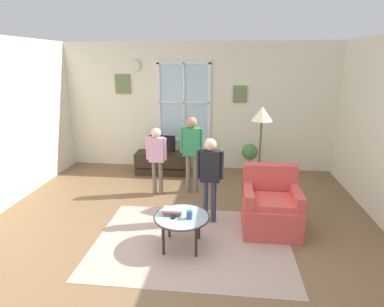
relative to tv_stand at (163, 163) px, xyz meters
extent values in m
cube|color=brown|center=(0.67, -2.71, -0.23)|extent=(6.26, 7.00, 0.02)
cube|color=silver|center=(0.67, 0.54, 1.10)|extent=(5.66, 0.12, 2.65)
cube|color=silver|center=(0.39, 0.47, 1.20)|extent=(1.06, 0.02, 1.62)
cube|color=white|center=(0.39, 0.45, 2.01)|extent=(1.12, 0.04, 0.06)
cube|color=white|center=(0.39, 0.45, 0.39)|extent=(1.12, 0.04, 0.06)
cube|color=white|center=(-0.14, 0.45, 1.20)|extent=(0.06, 0.04, 1.62)
cube|color=white|center=(0.92, 0.45, 1.20)|extent=(0.06, 0.04, 1.62)
cube|color=white|center=(0.39, 0.45, 1.20)|extent=(0.03, 0.04, 1.62)
cube|color=white|center=(0.39, 0.45, 1.20)|extent=(1.06, 0.04, 0.03)
cube|color=#667A4C|center=(-0.92, 0.46, 1.57)|extent=(0.32, 0.03, 0.40)
cube|color=#667A4C|center=(1.54, 0.46, 1.38)|extent=(0.28, 0.03, 0.34)
cylinder|color=silver|center=(-0.64, 0.45, 1.94)|extent=(0.24, 0.04, 0.24)
cube|color=tan|center=(0.89, -2.54, -0.22)|extent=(2.53, 1.86, 0.01)
cube|color=#2D2319|center=(0.00, 0.00, 0.00)|extent=(1.11, 0.43, 0.45)
cube|color=black|center=(0.00, -0.22, -0.07)|extent=(1.00, 0.02, 0.02)
cylinder|color=#4C4C4C|center=(0.00, 0.00, 0.25)|extent=(0.08, 0.08, 0.05)
cube|color=black|center=(0.00, 0.00, 0.42)|extent=(0.53, 0.05, 0.33)
cube|color=black|center=(0.00, -0.03, 0.42)|extent=(0.49, 0.01, 0.29)
cube|color=#D14C47|center=(1.93, -2.11, -0.01)|extent=(0.76, 0.72, 0.42)
cube|color=#D14C47|center=(1.93, -1.81, 0.42)|extent=(0.76, 0.16, 0.45)
cube|color=#D14C47|center=(1.61, -2.11, 0.30)|extent=(0.12, 0.65, 0.20)
cube|color=#D14C47|center=(2.25, -2.11, 0.30)|extent=(0.12, 0.65, 0.20)
cube|color=#E1524D|center=(1.93, -2.16, 0.24)|extent=(0.61, 0.50, 0.08)
cylinder|color=#99B2B7|center=(0.77, -2.64, 0.19)|extent=(0.68, 0.68, 0.02)
torus|color=#3F3328|center=(0.77, -2.64, 0.19)|extent=(0.71, 0.71, 0.02)
cylinder|color=#33281E|center=(0.57, -2.44, -0.02)|extent=(0.04, 0.04, 0.41)
cylinder|color=#33281E|center=(0.97, -2.44, -0.02)|extent=(0.04, 0.04, 0.41)
cylinder|color=#33281E|center=(0.57, -2.84, -0.02)|extent=(0.04, 0.04, 0.41)
cylinder|color=#33281E|center=(0.97, -2.84, -0.02)|extent=(0.04, 0.04, 0.41)
cube|color=#35845A|center=(0.65, -2.59, 0.21)|extent=(0.21, 0.17, 0.02)
cube|color=brown|center=(0.65, -2.59, 0.23)|extent=(0.22, 0.18, 0.03)
cube|color=#B69596|center=(0.65, -2.59, 0.26)|extent=(0.25, 0.15, 0.03)
cylinder|color=#334C8C|center=(0.87, -2.69, 0.25)|extent=(0.07, 0.07, 0.10)
cube|color=black|center=(0.68, -2.67, 0.21)|extent=(0.06, 0.14, 0.02)
cylinder|color=#726656|center=(0.06, -1.06, 0.08)|extent=(0.07, 0.07, 0.60)
cylinder|color=#726656|center=(0.17, -1.06, 0.08)|extent=(0.07, 0.07, 0.60)
cube|color=#DB9EBC|center=(0.11, -1.06, 0.59)|extent=(0.26, 0.14, 0.43)
sphere|color=beige|center=(0.11, -1.06, 0.89)|extent=(0.16, 0.16, 0.16)
cylinder|color=#DB9EBC|center=(-0.04, -1.08, 0.61)|extent=(0.05, 0.05, 0.38)
cylinder|color=#DB9EBC|center=(0.27, -1.08, 0.61)|extent=(0.05, 0.05, 0.38)
cylinder|color=#726656|center=(0.64, -0.91, 0.12)|extent=(0.08, 0.08, 0.69)
cylinder|color=#726656|center=(0.77, -0.91, 0.12)|extent=(0.08, 0.08, 0.69)
cube|color=#338C59|center=(0.70, -0.91, 0.71)|extent=(0.30, 0.15, 0.49)
sphere|color=#A87A5B|center=(0.70, -0.91, 1.04)|extent=(0.19, 0.19, 0.19)
cylinder|color=#338C59|center=(0.53, -0.93, 0.73)|extent=(0.06, 0.06, 0.44)
cylinder|color=#338C59|center=(0.88, -0.93, 0.73)|extent=(0.06, 0.06, 0.44)
cylinder|color=#333851|center=(1.02, -1.96, 0.09)|extent=(0.08, 0.08, 0.64)
cylinder|color=#333851|center=(1.14, -1.96, 0.09)|extent=(0.08, 0.08, 0.64)
cube|color=black|center=(1.08, -1.96, 0.64)|extent=(0.27, 0.14, 0.45)
sphere|color=#D8AD8C|center=(1.08, -1.96, 0.95)|extent=(0.17, 0.17, 0.17)
cylinder|color=black|center=(0.92, -1.98, 0.66)|extent=(0.06, 0.06, 0.41)
cylinder|color=black|center=(1.24, -1.98, 0.66)|extent=(0.06, 0.06, 0.41)
cylinder|color=silver|center=(1.78, 0.13, -0.13)|extent=(0.21, 0.21, 0.19)
cylinder|color=#4C7238|center=(1.78, 0.13, 0.03)|extent=(0.02, 0.02, 0.13)
sphere|color=#487E45|center=(1.78, 0.13, 0.26)|extent=(0.33, 0.33, 0.33)
cylinder|color=black|center=(1.82, -1.29, -0.21)|extent=(0.26, 0.26, 0.03)
cylinder|color=brown|center=(1.82, -1.29, 0.48)|extent=(0.03, 0.03, 1.40)
cone|color=beige|center=(1.82, -1.29, 1.28)|extent=(0.32, 0.32, 0.22)
camera|label=1|loc=(1.28, -6.13, 2.07)|focal=29.52mm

